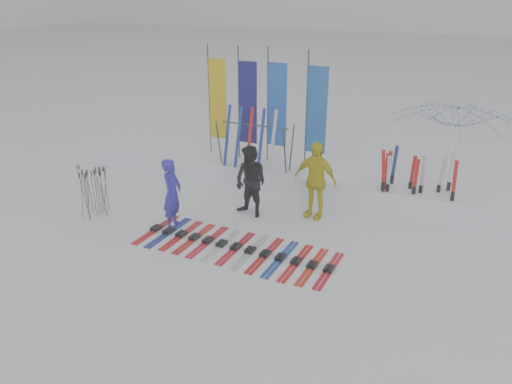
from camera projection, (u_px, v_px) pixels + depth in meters
The scene contains 11 objects.
ground at pixel (214, 261), 10.31m from camera, with size 120.00×120.00×0.00m, color white.
snow_bank at pixel (296, 178), 14.03m from camera, with size 14.00×1.60×0.60m, color white.
person_blue at pixel (172, 194), 11.53m from camera, with size 0.61×0.40×1.68m, color #251DAA.
person_black at pixel (251, 182), 12.10m from camera, with size 0.86×0.67×1.77m, color black.
person_yellow at pixel (315, 180), 12.01m from camera, with size 1.12×0.47×1.92m, color #D3C70D.
tent_canopy at pixel (448, 156), 12.30m from camera, with size 3.04×3.10×2.79m, color white.
ski_row at pixel (236, 247), 10.80m from camera, with size 4.39×1.68×0.07m.
pole_cluster at pixel (94, 192), 12.23m from camera, with size 0.89×0.78×1.26m.
feather_flags at pixel (263, 104), 13.87m from camera, with size 3.66×0.17×3.20m.
ski_rack at pixel (255, 139), 13.73m from camera, with size 2.04×0.80×1.23m.
upright_skis at pixel (411, 184), 12.23m from camera, with size 1.69×0.79×1.70m.
Camera 1 is at (4.71, -7.72, 5.23)m, focal length 35.00 mm.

